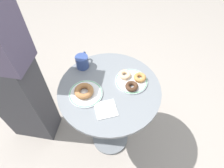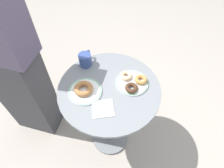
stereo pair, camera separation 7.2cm
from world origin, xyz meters
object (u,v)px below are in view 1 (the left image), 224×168
at_px(plate_right, 131,81).
at_px(paper_napkin, 106,109).
at_px(donut_cinnamon, 84,91).
at_px(coffee_mug, 82,61).
at_px(donut_chocolate, 132,86).
at_px(person_figure, 1,69).
at_px(donut_old_fashioned, 140,77).
at_px(donut_glazed, 125,75).
at_px(plate_left, 86,94).
at_px(cafe_table, 110,108).

height_order(plate_right, paper_napkin, plate_right).
bearing_deg(donut_cinnamon, coffee_mug, 73.33).
xyz_separation_m(donut_cinnamon, donut_chocolate, (0.27, -0.08, -0.00)).
relative_size(paper_napkin, person_figure, 0.07).
bearing_deg(donut_old_fashioned, plate_right, 172.03).
bearing_deg(donut_cinnamon, donut_glazed, 3.96).
bearing_deg(donut_cinnamon, person_figure, 139.42).
xyz_separation_m(donut_cinnamon, donut_glazed, (0.28, 0.02, -0.00)).
height_order(donut_cinnamon, coffee_mug, coffee_mug).
height_order(plate_left, donut_glazed, donut_glazed).
bearing_deg(plate_left, donut_old_fashioned, -5.54).
bearing_deg(person_figure, donut_old_fashioned, -27.36).
distance_m(donut_old_fashioned, donut_chocolate, 0.09).
xyz_separation_m(cafe_table, person_figure, (-0.57, 0.38, 0.28)).
height_order(plate_left, plate_right, same).
relative_size(donut_chocolate, paper_napkin, 0.66).
relative_size(plate_left, donut_glazed, 2.56).
bearing_deg(person_figure, plate_right, -28.64).
bearing_deg(donut_chocolate, donut_cinnamon, 163.43).
distance_m(donut_glazed, donut_chocolate, 0.10).
distance_m(plate_left, paper_napkin, 0.16).
xyz_separation_m(plate_left, donut_chocolate, (0.27, -0.08, 0.02)).
bearing_deg(paper_napkin, donut_cinnamon, 115.72).
bearing_deg(donut_glazed, paper_napkin, -139.88).
relative_size(coffee_mug, person_figure, 0.07).
xyz_separation_m(paper_napkin, coffee_mug, (-0.01, 0.37, 0.04)).
relative_size(donut_cinnamon, person_figure, 0.07).
bearing_deg(plate_right, coffee_mug, 132.41).
bearing_deg(donut_old_fashioned, cafe_table, 175.18).
relative_size(donut_chocolate, coffee_mug, 0.70).
relative_size(donut_old_fashioned, person_figure, 0.05).
height_order(donut_cinnamon, donut_old_fashioned, donut_cinnamon).
distance_m(paper_napkin, person_figure, 0.71).
xyz_separation_m(plate_left, plate_right, (0.29, -0.03, 0.00)).
bearing_deg(donut_old_fashioned, person_figure, 152.64).
xyz_separation_m(plate_right, donut_chocolate, (-0.02, -0.05, 0.02)).
bearing_deg(donut_glazed, plate_right, -68.38).
distance_m(cafe_table, donut_chocolate, 0.29).
distance_m(donut_cinnamon, person_figure, 0.55).
height_order(plate_left, donut_old_fashioned, donut_old_fashioned).
xyz_separation_m(coffee_mug, person_figure, (-0.49, 0.14, 0.01)).
distance_m(cafe_table, plate_right, 0.28).
distance_m(cafe_table, donut_cinnamon, 0.30).
bearing_deg(coffee_mug, paper_napkin, -88.90).
bearing_deg(plate_left, donut_glazed, 5.35).
xyz_separation_m(donut_glazed, coffee_mug, (-0.21, 0.20, 0.02)).
xyz_separation_m(plate_left, person_figure, (-0.43, 0.37, 0.05)).
bearing_deg(plate_right, donut_chocolate, -116.51).
distance_m(donut_chocolate, coffee_mug, 0.37).
relative_size(cafe_table, donut_old_fashioned, 9.61).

